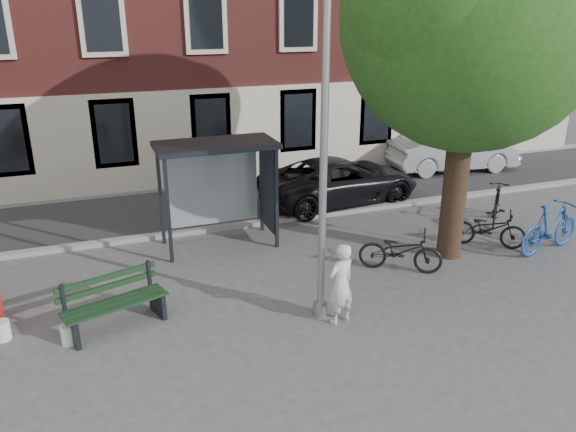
{
  "coord_description": "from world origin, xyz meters",
  "views": [
    {
      "loc": [
        -3.9,
        -8.73,
        5.59
      ],
      "look_at": [
        0.01,
        1.83,
        1.4
      ],
      "focal_mm": 35.0,
      "sensor_mm": 36.0,
      "label": 1
    }
  ],
  "objects_px": {
    "bench": "(114,305)",
    "lamppost": "(323,177)",
    "notice_sign": "(450,202)",
    "bike_c": "(488,228)",
    "bike_b": "(550,227)",
    "bus_shelter": "(232,169)",
    "painter": "(341,284)",
    "bike_a": "(400,251)",
    "bike_d": "(497,204)",
    "car_silver": "(453,150)",
    "car_dark": "(340,180)"
  },
  "relations": [
    {
      "from": "notice_sign",
      "to": "bike_d",
      "type": "bearing_deg",
      "value": 12.42
    },
    {
      "from": "car_silver",
      "to": "bus_shelter",
      "type": "bearing_deg",
      "value": 118.23
    },
    {
      "from": "lamppost",
      "to": "bench",
      "type": "distance_m",
      "value": 4.5
    },
    {
      "from": "bench",
      "to": "bike_c",
      "type": "bearing_deg",
      "value": -13.1
    },
    {
      "from": "bench",
      "to": "bike_d",
      "type": "xyz_separation_m",
      "value": [
        10.24,
        1.96,
        0.1
      ]
    },
    {
      "from": "bike_a",
      "to": "bike_d",
      "type": "height_order",
      "value": "bike_d"
    },
    {
      "from": "bike_d",
      "to": "bike_a",
      "type": "bearing_deg",
      "value": 65.6
    },
    {
      "from": "bike_b",
      "to": "notice_sign",
      "type": "distance_m",
      "value": 2.47
    },
    {
      "from": "car_dark",
      "to": "bus_shelter",
      "type": "bearing_deg",
      "value": 110.02
    },
    {
      "from": "painter",
      "to": "bike_d",
      "type": "bearing_deg",
      "value": -171.16
    },
    {
      "from": "bike_b",
      "to": "notice_sign",
      "type": "xyz_separation_m",
      "value": [
        -2.14,
        1.11,
        0.55
      ]
    },
    {
      "from": "lamppost",
      "to": "bike_b",
      "type": "distance_m",
      "value": 6.81
    },
    {
      "from": "painter",
      "to": "bus_shelter",
      "type": "bearing_deg",
      "value": -97.86
    },
    {
      "from": "bike_a",
      "to": "bike_b",
      "type": "bearing_deg",
      "value": -60.79
    },
    {
      "from": "bike_a",
      "to": "car_silver",
      "type": "height_order",
      "value": "car_silver"
    },
    {
      "from": "lamppost",
      "to": "bike_d",
      "type": "xyz_separation_m",
      "value": [
        6.5,
        2.88,
        -2.24
      ]
    },
    {
      "from": "bench",
      "to": "notice_sign",
      "type": "height_order",
      "value": "notice_sign"
    },
    {
      "from": "notice_sign",
      "to": "bike_c",
      "type": "bearing_deg",
      "value": -29.77
    },
    {
      "from": "bus_shelter",
      "to": "lamppost",
      "type": "bearing_deg",
      "value": -81.57
    },
    {
      "from": "bench",
      "to": "bike_a",
      "type": "xyz_separation_m",
      "value": [
        6.19,
        0.24,
        0.04
      ]
    },
    {
      "from": "bench",
      "to": "car_dark",
      "type": "xyz_separation_m",
      "value": [
        6.97,
        5.08,
        0.23
      ]
    },
    {
      "from": "bike_a",
      "to": "notice_sign",
      "type": "height_order",
      "value": "notice_sign"
    },
    {
      "from": "bike_c",
      "to": "notice_sign",
      "type": "height_order",
      "value": "notice_sign"
    },
    {
      "from": "car_dark",
      "to": "bike_c",
      "type": "bearing_deg",
      "value": -161.89
    },
    {
      "from": "car_silver",
      "to": "bike_d",
      "type": "bearing_deg",
      "value": 163.14
    },
    {
      "from": "bike_b",
      "to": "bus_shelter",
      "type": "bearing_deg",
      "value": 53.82
    },
    {
      "from": "painter",
      "to": "bench",
      "type": "height_order",
      "value": "painter"
    },
    {
      "from": "car_silver",
      "to": "bike_c",
      "type": "bearing_deg",
      "value": 157.57
    },
    {
      "from": "lamppost",
      "to": "car_dark",
      "type": "height_order",
      "value": "lamppost"
    },
    {
      "from": "bike_d",
      "to": "car_silver",
      "type": "relative_size",
      "value": 0.39
    },
    {
      "from": "bus_shelter",
      "to": "painter",
      "type": "relative_size",
      "value": 1.79
    },
    {
      "from": "car_dark",
      "to": "notice_sign",
      "type": "relative_size",
      "value": 2.92
    },
    {
      "from": "car_silver",
      "to": "notice_sign",
      "type": "bearing_deg",
      "value": 149.68
    },
    {
      "from": "bench",
      "to": "lamppost",
      "type": "bearing_deg",
      "value": -31.43
    },
    {
      "from": "bike_d",
      "to": "car_silver",
      "type": "bearing_deg",
      "value": -70.56
    },
    {
      "from": "bus_shelter",
      "to": "bike_c",
      "type": "distance_m",
      "value": 6.49
    },
    {
      "from": "lamppost",
      "to": "bike_b",
      "type": "relative_size",
      "value": 2.94
    },
    {
      "from": "bench",
      "to": "bike_b",
      "type": "xyz_separation_m",
      "value": [
        10.14,
        -0.07,
        0.18
      ]
    },
    {
      "from": "bike_a",
      "to": "bike_d",
      "type": "xyz_separation_m",
      "value": [
        4.05,
        1.71,
        0.06
      ]
    },
    {
      "from": "bus_shelter",
      "to": "bike_c",
      "type": "relative_size",
      "value": 1.58
    },
    {
      "from": "lamppost",
      "to": "notice_sign",
      "type": "bearing_deg",
      "value": 24.74
    },
    {
      "from": "painter",
      "to": "car_dark",
      "type": "bearing_deg",
      "value": -133.74
    },
    {
      "from": "bike_b",
      "to": "car_dark",
      "type": "distance_m",
      "value": 6.05
    },
    {
      "from": "painter",
      "to": "bike_c",
      "type": "bearing_deg",
      "value": -176.81
    },
    {
      "from": "bus_shelter",
      "to": "bike_b",
      "type": "height_order",
      "value": "bus_shelter"
    },
    {
      "from": "bus_shelter",
      "to": "car_silver",
      "type": "distance_m",
      "value": 10.0
    },
    {
      "from": "bike_c",
      "to": "car_silver",
      "type": "bearing_deg",
      "value": 7.33
    },
    {
      "from": "car_dark",
      "to": "notice_sign",
      "type": "distance_m",
      "value": 4.2
    },
    {
      "from": "bike_a",
      "to": "notice_sign",
      "type": "xyz_separation_m",
      "value": [
        1.81,
        0.8,
        0.69
      ]
    },
    {
      "from": "bike_a",
      "to": "car_silver",
      "type": "bearing_deg",
      "value": -9.08
    }
  ]
}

